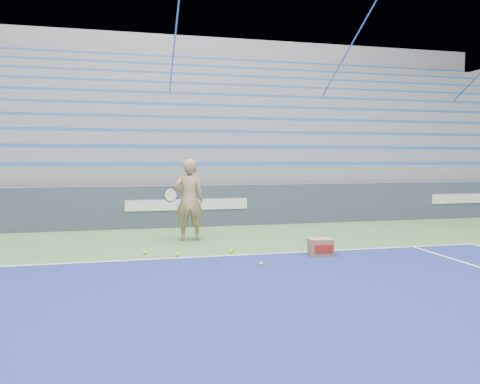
% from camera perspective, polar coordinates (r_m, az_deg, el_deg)
% --- Properties ---
extents(sponsor_barrier, '(30.00, 0.32, 1.10)m').
position_cam_1_polar(sponsor_barrier, '(12.48, -6.47, -1.70)').
color(sponsor_barrier, '#383F56').
rests_on(sponsor_barrier, ground).
extents(bleachers, '(31.00, 9.15, 7.30)m').
position_cam_1_polar(bleachers, '(18.12, -8.69, 5.77)').
color(bleachers, gray).
rests_on(bleachers, ground).
extents(tennis_player, '(0.94, 0.85, 1.79)m').
position_cam_1_polar(tennis_player, '(10.32, -6.24, -0.96)').
color(tennis_player, tan).
rests_on(tennis_player, ground).
extents(ball_box, '(0.46, 0.38, 0.32)m').
position_cam_1_polar(ball_box, '(8.85, 9.79, -6.64)').
color(ball_box, '#906845').
rests_on(ball_box, ground).
extents(tennis_ball_0, '(0.07, 0.07, 0.07)m').
position_cam_1_polar(tennis_ball_0, '(9.04, -11.52, -7.25)').
color(tennis_ball_0, '#B2E92F').
rests_on(tennis_ball_0, ground).
extents(tennis_ball_1, '(0.07, 0.07, 0.07)m').
position_cam_1_polar(tennis_ball_1, '(8.74, -7.71, -7.59)').
color(tennis_ball_1, '#B2E92F').
rests_on(tennis_ball_1, ground).
extents(tennis_ball_2, '(0.07, 0.07, 0.07)m').
position_cam_1_polar(tennis_ball_2, '(9.15, -0.91, -7.03)').
color(tennis_ball_2, '#B2E92F').
rests_on(tennis_ball_2, ground).
extents(tennis_ball_3, '(0.07, 0.07, 0.07)m').
position_cam_1_polar(tennis_ball_3, '(8.97, -1.12, -7.26)').
color(tennis_ball_3, '#B2E92F').
rests_on(tennis_ball_3, ground).
extents(tennis_ball_4, '(0.07, 0.07, 0.07)m').
position_cam_1_polar(tennis_ball_4, '(7.94, 2.57, -8.73)').
color(tennis_ball_4, '#B2E92F').
rests_on(tennis_ball_4, ground).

